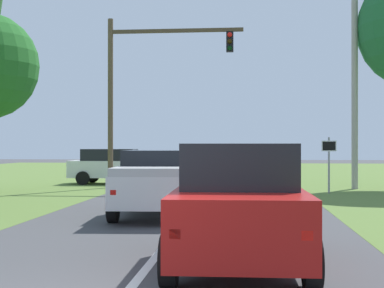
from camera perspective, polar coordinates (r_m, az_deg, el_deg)
ground_plane at (r=17.07m, az=0.11°, el=-6.70°), size 120.00×120.00×0.00m
red_suv_near at (r=9.22m, az=4.77°, el=-5.87°), size 2.24×4.69×1.97m
pickup_truck_lead at (r=15.69m, az=-3.45°, el=-3.83°), size 2.46×5.40×1.81m
traffic_light at (r=25.93m, az=-4.97°, el=6.68°), size 6.21×0.40×7.77m
keep_moving_sign at (r=23.47m, az=13.72°, el=-1.33°), size 0.60×0.09×2.28m
crossing_suv_far at (r=28.76m, az=-8.01°, el=-2.18°), size 4.41×2.16×1.77m
utility_pole_right at (r=26.28m, az=16.18°, el=5.81°), size 0.28×0.28×9.35m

